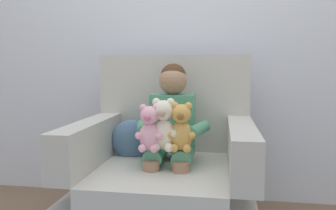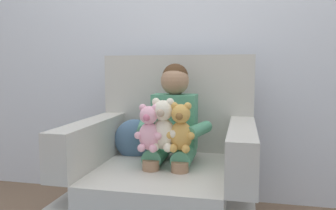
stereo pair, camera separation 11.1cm
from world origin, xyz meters
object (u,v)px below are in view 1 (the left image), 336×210
(plush_honey, at_px, (181,128))
(throw_pillow, at_px, (132,140))
(seated_child, at_px, (171,126))
(plush_pink, at_px, (149,129))
(armchair, at_px, (166,179))
(plush_cream, at_px, (163,126))

(plush_honey, height_order, throw_pillow, plush_honey)
(seated_child, relative_size, throw_pillow, 3.17)
(throw_pillow, bearing_deg, plush_honey, -37.81)
(plush_pink, bearing_deg, armchair, 83.48)
(plush_honey, xyz_separation_m, throw_pillow, (-0.35, 0.27, -0.13))
(plush_honey, relative_size, plush_pink, 1.05)
(plush_honey, bearing_deg, seated_child, 94.06)
(plush_pink, distance_m, plush_cream, 0.08)
(armchair, relative_size, plush_cream, 3.79)
(seated_child, height_order, plush_pink, seated_child)
(armchair, xyz_separation_m, plush_honey, (0.11, -0.15, 0.33))
(armchair, height_order, plush_honey, armchair)
(plush_pink, bearing_deg, plush_honey, 22.03)
(plush_cream, bearing_deg, plush_pink, -140.87)
(armchair, height_order, throw_pillow, armchair)
(seated_child, xyz_separation_m, plush_pink, (-0.09, -0.20, 0.01))
(armchair, distance_m, throw_pillow, 0.33)
(armchair, distance_m, seated_child, 0.32)
(plush_pink, xyz_separation_m, throw_pillow, (-0.18, 0.30, -0.13))
(seated_child, distance_m, throw_pillow, 0.30)
(seated_child, bearing_deg, throw_pillow, 152.59)
(plush_cream, distance_m, throw_pillow, 0.39)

